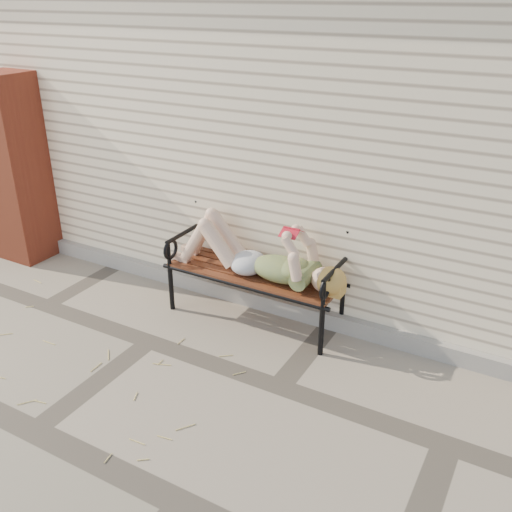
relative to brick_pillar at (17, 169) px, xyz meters
The scene contains 7 objects.
ground 2.62m from the brick_pillar, 18.06° to the right, with size 80.00×80.00×0.00m, color gray.
house_wall 3.26m from the brick_pillar, 44.37° to the left, with size 8.00×4.00×3.00m, color #F4E1BE.
foundation_strip 2.49m from the brick_pillar, ahead, with size 8.00×0.10×0.15m, color #9E988F.
brick_pillar is the anchor object (origin of this frame).
garden_bench 2.92m from the brick_pillar, ahead, with size 1.72×0.68×1.11m.
reading_woman 2.93m from the brick_pillar, ahead, with size 1.62×0.37×0.51m.
straw_scatter 2.26m from the brick_pillar, 36.02° to the right, with size 3.07×1.75×0.01m.
Camera 1 is at (2.81, -3.14, 2.75)m, focal length 40.00 mm.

